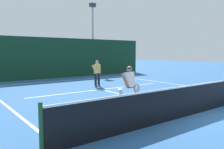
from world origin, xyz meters
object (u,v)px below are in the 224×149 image
Objects in this scene: player_near at (129,85)px; tennis_ball at (74,102)px; light_pole at (93,30)px; player_far at (97,72)px.

player_near is 24.18× the size of tennis_ball.
player_near is 0.23× the size of light_pole.
light_pole is at bearing -142.93° from player_far.
player_near is 2.52m from tennis_ball.
player_far is (2.00, 5.27, 0.01)m from player_near.
light_pole is at bearing 54.53° from tennis_ball.
light_pole reaches higher than player_near.
tennis_ball is (-3.31, -3.28, -0.85)m from player_far.
player_near is 5.63m from player_far.
player_near is at bearing 46.86° from player_far.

